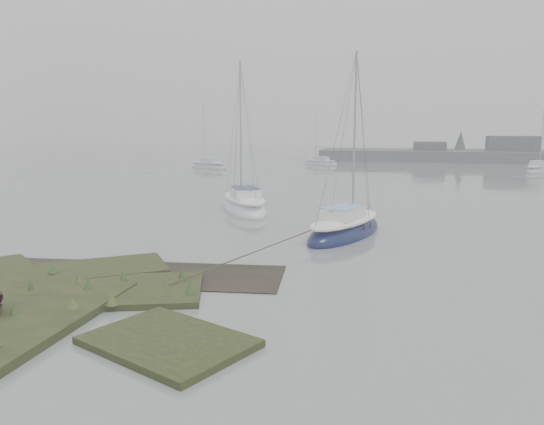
{
  "coord_description": "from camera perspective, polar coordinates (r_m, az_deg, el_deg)",
  "views": [
    {
      "loc": [
        5.15,
        -10.78,
        4.84
      ],
      "look_at": [
        1.21,
        6.84,
        1.8
      ],
      "focal_mm": 35.0,
      "sensor_mm": 36.0,
      "label": 1
    }
  ],
  "objects": [
    {
      "name": "sailboat_white",
      "position": [
        29.62,
        -2.99,
        0.68
      ],
      "size": [
        4.74,
        6.53,
        8.87
      ],
      "rotation": [
        0.0,
        0.0,
        0.48
      ],
      "color": "white",
      "rests_on": "ground"
    },
    {
      "name": "ground",
      "position": [
        41.38,
        5.39,
        2.8
      ],
      "size": [
        160.0,
        160.0,
        0.0
      ],
      "primitive_type": "plane",
      "color": "slate",
      "rests_on": "ground"
    },
    {
      "name": "sailboat_main",
      "position": [
        23.29,
        7.85,
        -1.86
      ],
      "size": [
        3.87,
        6.35,
        8.51
      ],
      "rotation": [
        0.0,
        0.0,
        -0.34
      ],
      "color": "#0C123A",
      "rests_on": "ground"
    },
    {
      "name": "sailboat_far_c",
      "position": [
        62.7,
        5.2,
        5.28
      ],
      "size": [
        4.76,
        3.18,
        6.41
      ],
      "rotation": [
        0.0,
        0.0,
        1.16
      ],
      "color": "#B8BEC3",
      "rests_on": "ground"
    },
    {
      "name": "sailboat_far_a",
      "position": [
        58.25,
        -6.83,
        4.95
      ],
      "size": [
        5.43,
        4.1,
        7.43
      ],
      "rotation": [
        0.0,
        0.0,
        1.06
      ],
      "color": "#B4B9BF",
      "rests_on": "ground"
    },
    {
      "name": "sailboat_far_b",
      "position": [
        59.91,
        26.65,
        4.13
      ],
      "size": [
        3.98,
        5.41,
        7.37
      ],
      "rotation": [
        0.0,
        0.0,
        -0.49
      ],
      "color": "#ADB2B7",
      "rests_on": "ground"
    }
  ]
}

